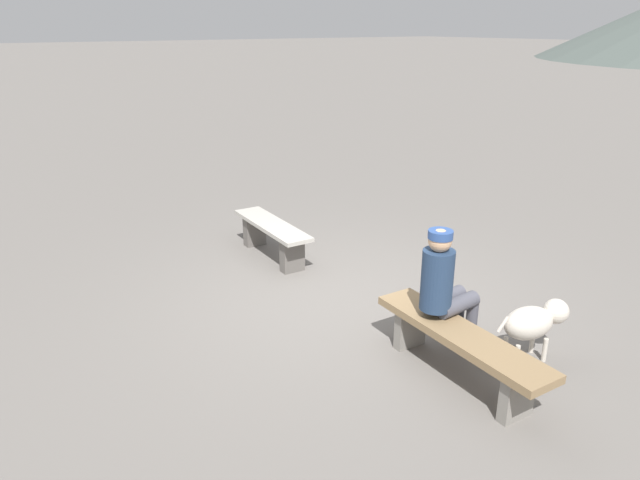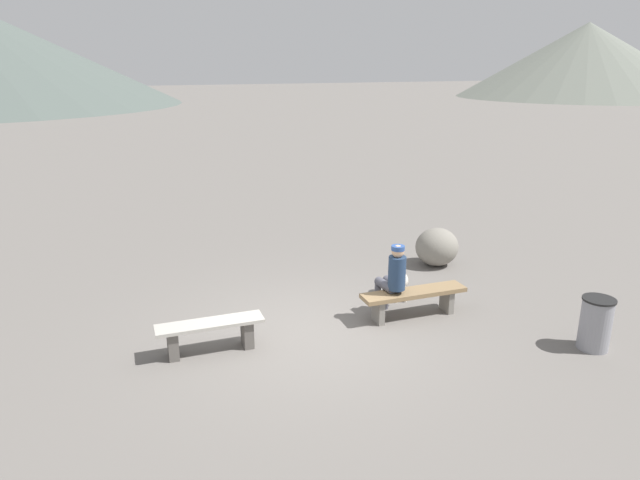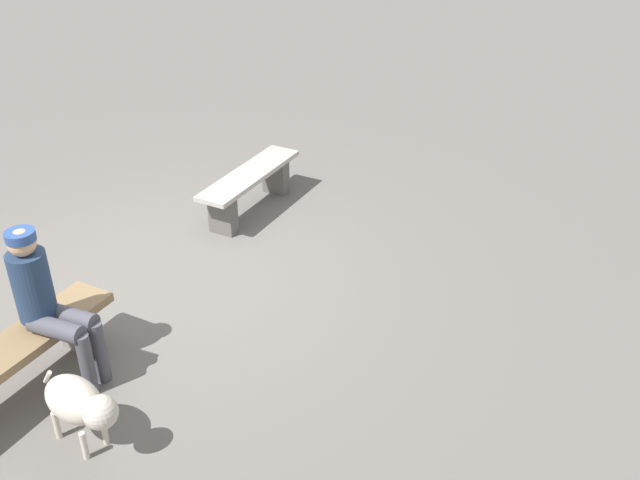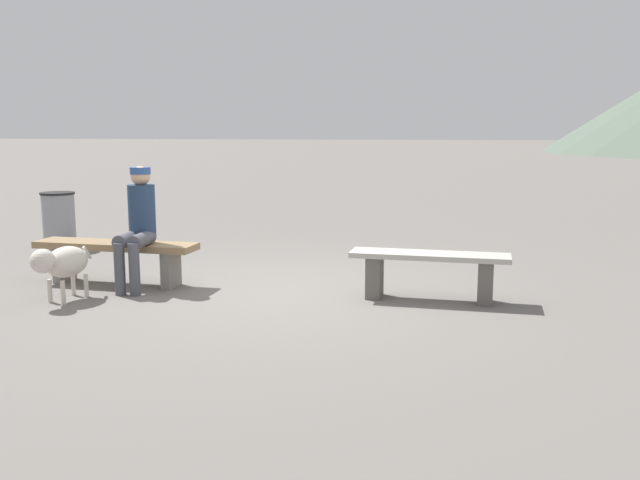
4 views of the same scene
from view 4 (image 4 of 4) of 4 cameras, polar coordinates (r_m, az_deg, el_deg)
The scene contains 6 objects.
ground at distance 7.25m, azimuth -3.85°, elevation -4.56°, with size 210.00×210.00×0.06m, color slate.
bench_left at distance 6.91m, azimuth 9.04°, elevation -2.34°, with size 1.58×0.47×0.48m.
bench_right at distance 7.85m, azimuth -16.56°, elevation -0.98°, with size 1.84×0.50×0.47m.
seated_person at distance 7.53m, azimuth -14.85°, elevation 1.59°, with size 0.33×0.65×1.30m.
dog at distance 7.24m, azimuth -20.60°, elevation -1.75°, with size 0.41×0.76×0.57m.
trash_bin at distance 10.49m, azimuth -20.83°, elevation 1.54°, with size 0.48×0.48×0.80m.
Camera 4 is at (-1.71, 6.83, 1.69)m, focal length 38.62 mm.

